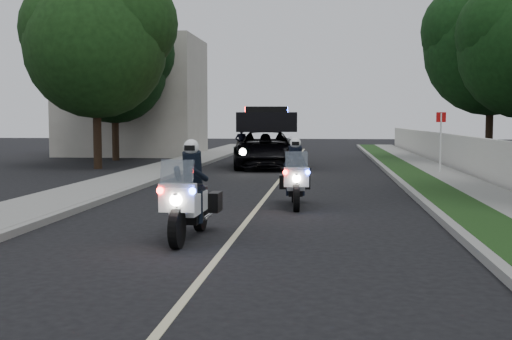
% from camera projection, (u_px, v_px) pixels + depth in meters
% --- Properties ---
extents(ground, '(120.00, 120.00, 0.00)m').
position_uv_depth(ground, '(237.00, 234.00, 12.04)').
color(ground, black).
rests_on(ground, ground).
extents(curb_right, '(0.20, 60.00, 0.15)m').
position_uv_depth(curb_right, '(400.00, 182.00, 21.49)').
color(curb_right, gray).
rests_on(curb_right, ground).
extents(grass_verge, '(1.20, 60.00, 0.16)m').
position_uv_depth(grass_verge, '(421.00, 182.00, 21.41)').
color(grass_verge, '#193814').
rests_on(grass_verge, ground).
extents(sidewalk_right, '(1.40, 60.00, 0.16)m').
position_uv_depth(sidewalk_right, '(461.00, 182.00, 21.27)').
color(sidewalk_right, gray).
rests_on(sidewalk_right, ground).
extents(property_wall, '(0.22, 60.00, 1.50)m').
position_uv_depth(property_wall, '(493.00, 162.00, 21.11)').
color(property_wall, beige).
rests_on(property_wall, ground).
extents(curb_left, '(0.20, 60.00, 0.15)m').
position_uv_depth(curb_left, '(161.00, 179.00, 22.40)').
color(curb_left, gray).
rests_on(curb_left, ground).
extents(sidewalk_left, '(2.00, 60.00, 0.16)m').
position_uv_depth(sidewalk_left, '(130.00, 179.00, 22.52)').
color(sidewalk_left, gray).
rests_on(sidewalk_left, ground).
extents(building_far, '(8.00, 6.00, 7.00)m').
position_uv_depth(building_far, '(133.00, 97.00, 38.63)').
color(building_far, '#A8A396').
rests_on(building_far, ground).
extents(lane_marking, '(0.12, 50.00, 0.01)m').
position_uv_depth(lane_marking, '(278.00, 182.00, 21.95)').
color(lane_marking, '#BFB78C').
rests_on(lane_marking, ground).
extents(police_moto_left, '(0.80, 2.14, 1.80)m').
position_uv_depth(police_moto_left, '(190.00, 239.00, 11.58)').
color(police_moto_left, white).
rests_on(police_moto_left, ground).
extents(police_moto_right, '(0.86, 2.06, 1.71)m').
position_uv_depth(police_moto_right, '(295.00, 207.00, 15.85)').
color(police_moto_right, silver).
rests_on(police_moto_right, ground).
extents(police_suv, '(3.43, 6.24, 2.90)m').
position_uv_depth(police_suv, '(266.00, 168.00, 28.60)').
color(police_suv, black).
rests_on(police_suv, ground).
extents(bicycle, '(0.74, 1.74, 0.89)m').
position_uv_depth(bicycle, '(241.00, 165.00, 30.12)').
color(bicycle, black).
rests_on(bicycle, ground).
extents(cyclist, '(0.58, 0.39, 1.61)m').
position_uv_depth(cyclist, '(241.00, 165.00, 30.12)').
color(cyclist, black).
rests_on(cyclist, ground).
extents(sign_post, '(0.46, 0.46, 2.51)m').
position_uv_depth(sign_post, '(440.00, 175.00, 24.69)').
color(sign_post, '#A6160B').
rests_on(sign_post, ground).
extents(tree_right_d, '(8.41, 8.41, 10.82)m').
position_uv_depth(tree_right_d, '(488.00, 164.00, 31.34)').
color(tree_right_d, '#133712').
rests_on(tree_right_d, ground).
extents(tree_left_near, '(6.93, 6.93, 10.20)m').
position_uv_depth(tree_left_near, '(98.00, 169.00, 28.01)').
color(tree_left_near, '#183B13').
rests_on(tree_left_near, ground).
extents(tree_left_far, '(6.81, 6.81, 9.03)m').
position_uv_depth(tree_left_far, '(116.00, 160.00, 33.79)').
color(tree_left_far, black).
rests_on(tree_left_far, ground).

